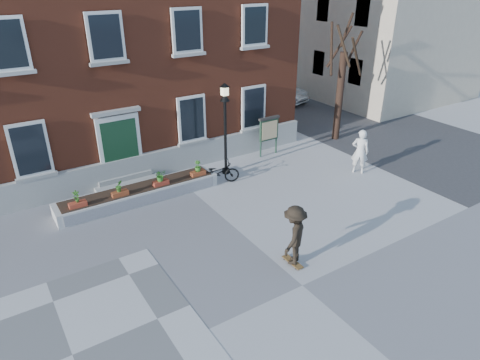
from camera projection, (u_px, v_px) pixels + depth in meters
ground at (302, 285)px, 11.94m from camera, size 100.00×100.00×0.00m
checker_patch at (72, 355)px, 9.78m from camera, size 6.00×6.00×0.01m
bicycle at (217, 173)px, 17.47m from camera, size 1.91×1.19×0.95m
parked_car at (277, 91)px, 28.49m from camera, size 2.58×4.46×1.39m
bystander at (360, 151)px, 18.19m from camera, size 0.82×0.84×1.95m
brick_building at (69, 11)px, 18.72m from camera, size 18.40×10.85×12.60m
planter_assembly at (140, 193)px, 16.25m from camera, size 6.20×1.12×1.15m
bare_tree at (341, 85)px, 21.12m from camera, size 1.83×1.83×6.16m
lamp_post at (225, 117)px, 17.43m from camera, size 0.40×0.40×3.93m
notice_board at (269, 130)px, 19.82m from camera, size 1.10×0.16×1.87m
skateboarder at (294, 235)px, 12.39m from camera, size 1.39×1.24×1.95m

